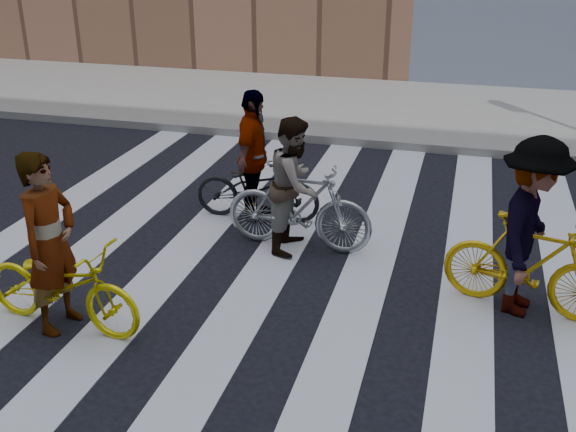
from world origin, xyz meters
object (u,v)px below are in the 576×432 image
at_px(rider_mid, 295,185).
at_px(bike_yellow_left, 61,285).
at_px(rider_left, 50,243).
at_px(rider_rear, 253,156).
at_px(bike_silver_mid, 299,207).
at_px(rider_right, 530,228).
at_px(bike_dark_rear, 257,188).
at_px(bike_yellow_right, 530,265).

bearing_deg(rider_mid, bike_yellow_left, 145.82).
distance_m(rider_left, rider_rear, 3.15).
distance_m(bike_silver_mid, rider_right, 2.67).
distance_m(bike_dark_rear, rider_left, 3.20).
bearing_deg(rider_mid, bike_silver_mid, -87.46).
xyz_separation_m(rider_left, rider_right, (4.33, 1.49, 0.02)).
bearing_deg(bike_yellow_right, rider_right, 102.81).
height_order(rider_left, rider_rear, rider_left).
bearing_deg(bike_yellow_left, bike_yellow_right, -64.88).
distance_m(bike_yellow_left, bike_yellow_right, 4.58).
height_order(bike_yellow_left, rider_right, rider_right).
height_order(bike_yellow_left, rider_mid, rider_mid).
relative_size(bike_silver_mid, rider_left, 1.00).
bearing_deg(bike_silver_mid, bike_yellow_left, 145.02).
relative_size(bike_yellow_left, rider_right, 0.95).
bearing_deg(rider_rear, rider_left, 158.78).
height_order(bike_silver_mid, bike_yellow_right, bike_silver_mid).
height_order(bike_yellow_right, rider_mid, rider_mid).
distance_m(bike_dark_rear, rider_mid, 1.05).
height_order(bike_yellow_right, bike_dark_rear, bike_yellow_right).
height_order(rider_left, rider_right, rider_right).
height_order(bike_yellow_left, bike_yellow_right, bike_yellow_right).
bearing_deg(rider_rear, bike_yellow_left, 159.65).
relative_size(bike_dark_rear, rider_rear, 0.96).
bearing_deg(bike_silver_mid, bike_dark_rear, 49.10).
xyz_separation_m(bike_yellow_left, rider_left, (-0.05, 0.00, 0.44)).
height_order(bike_yellow_left, bike_silver_mid, bike_silver_mid).
distance_m(bike_yellow_left, rider_rear, 3.16).
xyz_separation_m(bike_yellow_left, bike_yellow_right, (4.33, 1.49, 0.06)).
distance_m(bike_yellow_right, rider_mid, 2.75).
xyz_separation_m(bike_yellow_left, rider_right, (4.28, 1.49, 0.46)).
relative_size(bike_yellow_left, bike_silver_mid, 0.97).
bearing_deg(bike_yellow_right, bike_yellow_left, 121.86).
relative_size(bike_yellow_right, rider_left, 0.96).
distance_m(bike_yellow_right, bike_dark_rear, 3.63).
xyz_separation_m(bike_silver_mid, bike_yellow_right, (2.57, -0.79, -0.03)).
xyz_separation_m(rider_left, rider_mid, (1.75, 2.28, -0.08)).
bearing_deg(rider_left, rider_right, -64.88).
bearing_deg(bike_yellow_left, bike_silver_mid, -31.43).
bearing_deg(bike_yellow_right, rider_mid, 86.03).
bearing_deg(rider_mid, rider_left, 145.02).
xyz_separation_m(bike_dark_rear, rider_mid, (0.69, -0.70, 0.38)).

